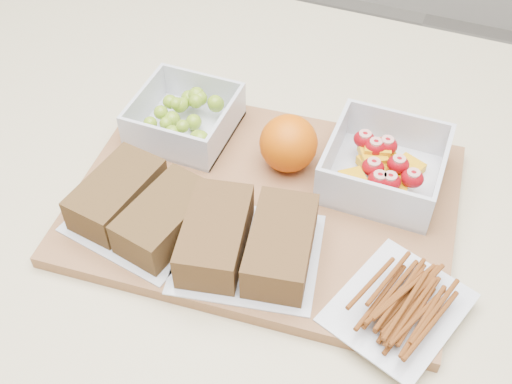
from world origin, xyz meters
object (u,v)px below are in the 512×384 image
Objects in this scene: cutting_board at (264,203)px; sandwich_bag_center at (248,241)px; orange at (288,143)px; sandwich_bag_left at (141,207)px; pretzel_bag at (400,300)px; fruit_container at (384,167)px; grape_container at (187,117)px.

sandwich_bag_center is (0.01, -0.08, 0.03)m from cutting_board.
sandwich_bag_center is (0.01, -0.14, -0.01)m from orange.
orange is at bearing 92.36° from sandwich_bag_center.
pretzel_bag is at bearing -1.99° from sandwich_bag_left.
cutting_board is 0.14m from fruit_container.
sandwich_bag_left is at bearing -146.15° from fruit_container.
sandwich_bag_left is at bearing 178.01° from pretzel_bag.
cutting_board is 2.63× the size of pretzel_bag.
grape_container reaches higher than sandwich_bag_center.
fruit_container is 1.89× the size of orange.
orange reaches higher than sandwich_bag_left.
grape_container reaches higher than pretzel_bag.
fruit_container is 0.75× the size of sandwich_bag_center.
grape_container is at bearing 96.67° from sandwich_bag_left.
pretzel_bag is (0.16, -0.01, -0.01)m from sandwich_bag_center.
cutting_board is 3.66× the size of grape_container.
grape_container is 0.24m from fruit_container.
sandwich_bag_center is 1.06× the size of pretzel_bag.
grape_container is 0.15m from sandwich_bag_left.
grape_container is at bearing 175.08° from orange.
cutting_board is at bearing 98.35° from sandwich_bag_center.
orange is 0.14m from sandwich_bag_center.
sandwich_bag_center reaches higher than sandwich_bag_left.
orange reaches higher than cutting_board.
grape_container is 0.72× the size of sandwich_bag_left.
pretzel_bag is at bearing -2.85° from sandwich_bag_center.
pretzel_bag is (0.30, -0.16, -0.01)m from grape_container.
orange reaches higher than pretzel_bag.
pretzel_bag reaches higher than cutting_board.
grape_container is at bearing 146.10° from cutting_board.
fruit_container reaches higher than pretzel_bag.
grape_container is 1.71× the size of orange.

